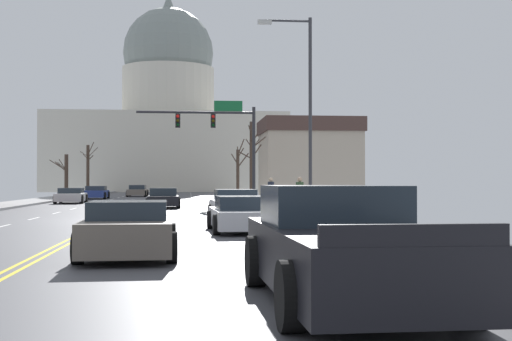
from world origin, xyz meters
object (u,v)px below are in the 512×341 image
object	(u,v)px
street_lamp_right	(304,100)
sedan_near_04	(129,230)
pedestrian_00	(300,194)
sedan_near_01	(231,203)
bicycle_parked	(311,213)
signal_gantry	(221,130)
sedan_near_03	(241,215)
pickup_truck_near_05	(343,249)
sedan_oncoming_01	(96,193)
pedestrian_01	(271,192)
sedan_near_02	(235,206)
sedan_oncoming_00	(71,196)
sedan_oncoming_02	(137,191)
sedan_near_00	(163,199)

from	to	relation	value
street_lamp_right	sedan_near_04	distance (m)	14.48
pedestrian_00	sedan_near_01	bearing A→B (deg)	119.06
bicycle_parked	signal_gantry	bearing A→B (deg)	96.39
pedestrian_00	sedan_near_04	bearing A→B (deg)	-112.72
street_lamp_right	bicycle_parked	size ratio (longest dim) A/B	4.63
sedan_near_03	pickup_truck_near_05	world-z (taller)	pickup_truck_near_05
sedan_oncoming_01	bicycle_parked	size ratio (longest dim) A/B	2.47
street_lamp_right	sedan_near_04	size ratio (longest dim) A/B	1.82
pedestrian_01	sedan_near_02	bearing A→B (deg)	-106.85
sedan_oncoming_00	sedan_oncoming_01	bearing A→B (deg)	88.75
sedan_near_01	sedan_near_04	distance (m)	20.00
sedan_near_03	sedan_near_02	bearing A→B (deg)	88.17
pickup_truck_near_05	sedan_oncoming_00	xyz separation A→B (m)	(-10.71, 42.29, -0.19)
sedan_near_01	sedan_oncoming_02	xyz separation A→B (m)	(-7.42, 37.22, 0.02)
pickup_truck_near_05	sedan_near_02	bearing A→B (deg)	90.71
sedan_near_03	street_lamp_right	bearing A→B (deg)	61.00
street_lamp_right	sedan_oncoming_02	bearing A→B (deg)	102.60
sedan_oncoming_00	bicycle_parked	bearing A→B (deg)	-63.80
sedan_near_03	pedestrian_00	xyz separation A→B (m)	(3.17, 7.66, 0.52)
sedan_near_02	bicycle_parked	world-z (taller)	sedan_near_02
sedan_oncoming_01	sedan_oncoming_02	world-z (taller)	sedan_oncoming_02
sedan_near_00	pedestrian_00	bearing A→B (deg)	-62.53
sedan_near_01	pedestrian_00	bearing A→B (deg)	-60.94
sedan_near_01	sedan_oncoming_01	distance (m)	30.09
sedan_near_02	bicycle_parked	size ratio (longest dim) A/B	2.51
sedan_near_03	sedan_near_01	bearing A→B (deg)	88.05
sedan_near_04	sedan_oncoming_01	world-z (taller)	sedan_near_04
street_lamp_right	pickup_truck_near_05	world-z (taller)	street_lamp_right
street_lamp_right	sedan_near_04	xyz separation A→B (m)	(-5.97, -12.44, -4.38)
sedan_near_02	sedan_oncoming_02	distance (m)	44.44
sedan_near_01	sedan_oncoming_01	bearing A→B (deg)	110.33
street_lamp_right	sedan_oncoming_01	size ratio (longest dim) A/B	1.87
signal_gantry	bicycle_parked	xyz separation A→B (m)	(2.36, -21.03, -4.52)
street_lamp_right	sedan_near_01	distance (m)	8.87
pickup_truck_near_05	bicycle_parked	size ratio (longest dim) A/B	3.17
sedan_near_04	pedestrian_01	xyz separation A→B (m)	(5.67, 21.21, 0.49)
sedan_oncoming_00	pedestrian_00	bearing A→B (deg)	-57.95
sedan_oncoming_00	pedestrian_00	distance (m)	25.35
sedan_oncoming_01	sedan_oncoming_02	size ratio (longest dim) A/B	0.96
sedan_near_02	sedan_oncoming_00	distance (m)	25.43
pickup_truck_near_05	sedan_oncoming_01	world-z (taller)	pickup_truck_near_05
street_lamp_right	sedan_near_01	bearing A→B (deg)	109.20
sedan_oncoming_00	street_lamp_right	bearing A→B (deg)	-60.93
pickup_truck_near_05	bicycle_parked	world-z (taller)	pickup_truck_near_05
pickup_truck_near_05	sedan_oncoming_01	xyz separation A→B (m)	(-10.45, 53.96, -0.17)
sedan_near_03	bicycle_parked	world-z (taller)	sedan_near_03
pickup_truck_near_05	sedan_near_04	bearing A→B (deg)	119.64
sedan_near_00	sedan_near_04	size ratio (longest dim) A/B	0.95
sedan_near_04	street_lamp_right	bearing A→B (deg)	64.37
pickup_truck_near_05	sedan_oncoming_02	distance (m)	63.40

